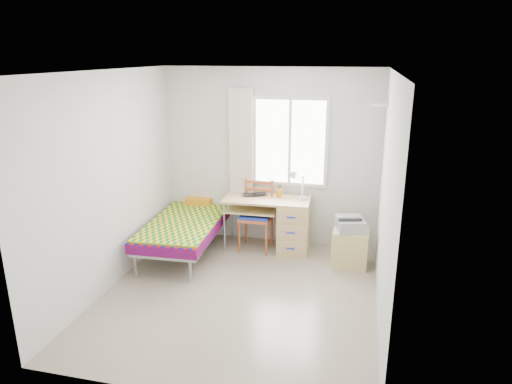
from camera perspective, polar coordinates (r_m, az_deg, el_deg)
floor at (r=5.62m, az=-2.09°, el=-12.69°), size 3.50×3.50×0.00m
ceiling at (r=4.88m, az=-2.43°, el=14.87°), size 3.50×3.50×0.00m
wall_back at (r=6.75m, az=1.74°, el=4.31°), size 3.20×0.00×3.20m
wall_left at (r=5.73m, az=-17.87°, el=1.18°), size 0.00×3.50×3.50m
wall_right at (r=4.93m, az=15.97°, el=-1.14°), size 0.00×3.50×3.50m
window at (r=6.62m, az=4.28°, el=6.24°), size 1.10×0.04×1.30m
curtain at (r=6.74m, az=-1.88°, el=5.61°), size 0.35×0.05×1.70m
floating_shelf at (r=6.13m, az=15.12°, el=10.53°), size 0.20×0.32×0.03m
bed at (r=6.73m, az=-8.35°, el=-3.70°), size 1.01×2.05×0.87m
desk at (r=6.62m, az=4.15°, el=-3.93°), size 1.26×0.61×0.77m
chair at (r=6.64m, az=0.13°, el=-2.43°), size 0.45×0.45×1.03m
cabinet at (r=6.35m, az=11.66°, el=-6.80°), size 0.48×0.43×0.51m
printer at (r=6.23m, az=11.67°, el=-3.90°), size 0.43×0.47×0.17m
laptop at (r=6.64m, az=-0.09°, el=-0.46°), size 0.41×0.35×0.03m
pen_cup at (r=6.64m, az=2.94°, el=-0.14°), size 0.11×0.11×0.11m
task_lamp at (r=6.37m, az=5.15°, el=1.18°), size 0.24×0.33×0.45m
book at (r=6.65m, az=0.04°, el=-2.24°), size 0.26×0.27×0.02m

